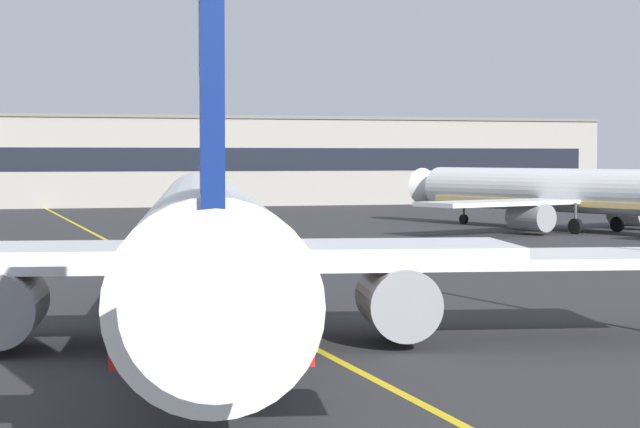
# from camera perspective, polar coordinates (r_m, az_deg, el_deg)

# --- Properties ---
(taxiway_centreline) EXTENTS (6.78, 179.89, 0.01)m
(taxiway_centreline) POSITION_cam_1_polar(r_m,az_deg,el_deg) (52.62, -5.46, -3.84)
(taxiway_centreline) COLOR yellow
(taxiway_centreline) RESTS_ON ground
(airliner_foreground) EXTENTS (32.35, 41.37, 11.65)m
(airliner_foreground) POSITION_cam_1_polar(r_m,az_deg,el_deg) (37.61, -5.62, -1.33)
(airliner_foreground) COLOR white
(airliner_foreground) RESTS_ON ground
(airliner_background) EXTENTS (30.13, 38.02, 11.06)m
(airliner_background) POSITION_cam_1_polar(r_m,az_deg,el_deg) (97.28, 12.54, 1.03)
(airliner_background) COLOR white
(airliner_background) RESTS_ON ground
(safety_cone_by_nose_gear) EXTENTS (0.44, 0.44, 0.55)m
(safety_cone_by_nose_gear) POSITION_cam_1_polar(r_m,az_deg,el_deg) (53.22, -7.33, -3.50)
(safety_cone_by_nose_gear) COLOR orange
(safety_cone_by_nose_gear) RESTS_ON ground
(terminal_building) EXTENTS (138.67, 12.40, 11.19)m
(terminal_building) POSITION_cam_1_polar(r_m,az_deg,el_deg) (147.53, -12.18, 2.54)
(terminal_building) COLOR #9E998E
(terminal_building) RESTS_ON ground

